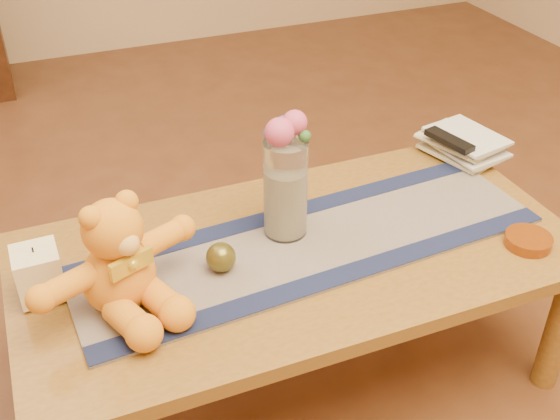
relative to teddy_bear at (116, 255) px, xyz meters
name	(u,v)px	position (x,y,z in m)	size (l,w,h in m)	color
floor	(296,373)	(0.45, 0.04, -0.59)	(5.50, 5.50, 0.00)	#522C17
coffee_table_top	(298,255)	(0.45, 0.04, -0.16)	(1.40, 0.70, 0.04)	brown
table_leg_fr	(559,328)	(1.09, -0.25, -0.38)	(0.07, 0.07, 0.41)	brown
table_leg_bl	(42,313)	(-0.19, 0.33, -0.38)	(0.07, 0.07, 0.41)	brown
table_leg_br	(439,214)	(1.09, 0.33, -0.38)	(0.07, 0.07, 0.41)	brown
persian_runner	(311,244)	(0.48, 0.04, -0.13)	(1.20, 0.35, 0.01)	#1A1743
runner_border_near	(340,276)	(0.49, -0.11, -0.13)	(1.20, 0.06, 0.00)	#141B3E
runner_border_far	(286,213)	(0.47, 0.18, -0.13)	(1.20, 0.06, 0.00)	#141B3E
teddy_bear	(116,255)	(0.00, 0.00, 0.00)	(0.38, 0.32, 0.26)	orange
pillar_candle	(39,273)	(-0.16, 0.09, -0.07)	(0.10, 0.10, 0.12)	#FBE6B9
candle_wick	(33,250)	(-0.16, 0.09, 0.00)	(0.00, 0.00, 0.01)	black
glass_vase	(285,189)	(0.44, 0.11, 0.00)	(0.11, 0.11, 0.26)	silver
potpourri_fill	(285,202)	(0.44, 0.11, -0.04)	(0.09, 0.09, 0.18)	beige
rose_left	(279,132)	(0.42, 0.10, 0.17)	(0.07, 0.07, 0.07)	#C54570
rose_right	(295,122)	(0.47, 0.12, 0.18)	(0.06, 0.06, 0.06)	#C54570
blue_flower_back	(284,125)	(0.45, 0.15, 0.16)	(0.04, 0.04, 0.04)	#445493
blue_flower_side	(271,133)	(0.41, 0.13, 0.15)	(0.04, 0.04, 0.04)	#445493
leaf_sprig	(305,136)	(0.48, 0.09, 0.15)	(0.03, 0.03, 0.03)	#33662D
bronze_ball	(221,257)	(0.24, 0.02, -0.09)	(0.07, 0.07, 0.07)	brown
book_bottom	(443,161)	(1.02, 0.26, -0.13)	(0.17, 0.22, 0.02)	beige
book_lower	(446,155)	(1.03, 0.26, -0.11)	(0.16, 0.22, 0.02)	beige
book_upper	(443,150)	(1.01, 0.26, -0.09)	(0.17, 0.22, 0.02)	beige
book_top	(447,144)	(1.02, 0.26, -0.07)	(0.16, 0.22, 0.02)	beige
tv_remote	(449,140)	(1.02, 0.25, -0.05)	(0.04, 0.16, 0.02)	black
amber_dish	(528,241)	(0.99, -0.17, -0.12)	(0.12, 0.12, 0.03)	#BF5914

